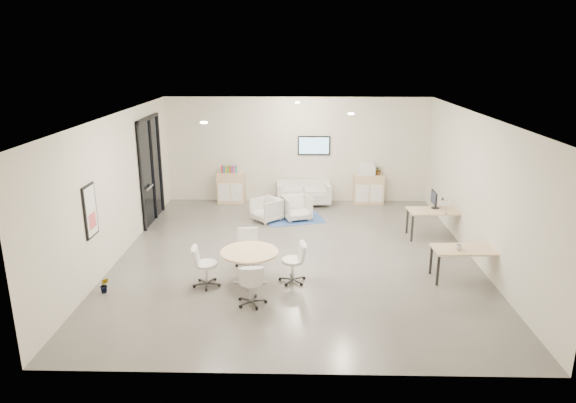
# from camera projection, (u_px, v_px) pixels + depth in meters

# --- Properties ---
(room_shell) EXTENTS (9.60, 10.60, 4.80)m
(room_shell) POSITION_uv_depth(u_px,v_px,m) (296.00, 188.00, 11.33)
(room_shell) COLOR #54514D
(room_shell) RESTS_ON ground
(glass_door) EXTENTS (0.09, 1.90, 2.85)m
(glass_door) POSITION_uv_depth(u_px,v_px,m) (151.00, 167.00, 13.85)
(glass_door) COLOR black
(glass_door) RESTS_ON room_shell
(artwork) EXTENTS (0.05, 0.54, 1.04)m
(artwork) POSITION_uv_depth(u_px,v_px,m) (90.00, 211.00, 9.90)
(artwork) COLOR black
(artwork) RESTS_ON room_shell
(wall_tv) EXTENTS (0.98, 0.06, 0.58)m
(wall_tv) POSITION_uv_depth(u_px,v_px,m) (314.00, 146.00, 15.56)
(wall_tv) COLOR black
(wall_tv) RESTS_ON room_shell
(ceiling_spots) EXTENTS (3.14, 4.14, 0.03)m
(ceiling_spots) POSITION_uv_depth(u_px,v_px,m) (288.00, 112.00, 11.69)
(ceiling_spots) COLOR #FFEAC6
(ceiling_spots) RESTS_ON room_shell
(sideboard_left) EXTENTS (0.83, 0.43, 0.93)m
(sideboard_left) POSITION_uv_depth(u_px,v_px,m) (231.00, 188.00, 15.78)
(sideboard_left) COLOR #D7AF81
(sideboard_left) RESTS_ON room_shell
(sideboard_right) EXTENTS (0.90, 0.44, 0.90)m
(sideboard_right) POSITION_uv_depth(u_px,v_px,m) (369.00, 189.00, 15.69)
(sideboard_right) COLOR #D7AF81
(sideboard_right) RESTS_ON room_shell
(books) EXTENTS (0.48, 0.14, 0.22)m
(books) POSITION_uv_depth(u_px,v_px,m) (229.00, 169.00, 15.63)
(books) COLOR red
(books) RESTS_ON sideboard_left
(printer) EXTENTS (0.55, 0.47, 0.36)m
(printer) POSITION_uv_depth(u_px,v_px,m) (367.00, 169.00, 15.52)
(printer) COLOR white
(printer) RESTS_ON sideboard_right
(loveseat) EXTENTS (1.66, 0.90, 0.60)m
(loveseat) POSITION_uv_depth(u_px,v_px,m) (304.00, 194.00, 15.61)
(loveseat) COLOR silver
(loveseat) RESTS_ON room_shell
(blue_rug) EXTENTS (1.79, 1.43, 0.01)m
(blue_rug) POSITION_uv_depth(u_px,v_px,m) (294.00, 219.00, 14.31)
(blue_rug) COLOR #2D4E8B
(blue_rug) RESTS_ON room_shell
(armchair_left) EXTENTS (0.93, 0.93, 0.70)m
(armchair_left) POSITION_uv_depth(u_px,v_px,m) (266.00, 209.00, 14.09)
(armchair_left) COLOR silver
(armchair_left) RESTS_ON room_shell
(armchair_right) EXTENTS (0.88, 0.85, 0.73)m
(armchair_right) POSITION_uv_depth(u_px,v_px,m) (297.00, 207.00, 14.21)
(armchair_right) COLOR silver
(armchair_right) RESTS_ON room_shell
(desk_rear) EXTENTS (1.43, 0.78, 0.72)m
(desk_rear) POSITION_uv_depth(u_px,v_px,m) (436.00, 213.00, 12.74)
(desk_rear) COLOR #D7AF81
(desk_rear) RESTS_ON room_shell
(desk_front) EXTENTS (1.34, 0.71, 0.68)m
(desk_front) POSITION_uv_depth(u_px,v_px,m) (466.00, 252.00, 10.37)
(desk_front) COLOR #D7AF81
(desk_front) RESTS_ON room_shell
(monitor) EXTENTS (0.20, 0.50, 0.44)m
(monitor) POSITION_uv_depth(u_px,v_px,m) (434.00, 199.00, 12.79)
(monitor) COLOR black
(monitor) RESTS_ON desk_rear
(round_table) EXTENTS (1.15, 1.15, 0.70)m
(round_table) POSITION_uv_depth(u_px,v_px,m) (249.00, 255.00, 10.19)
(round_table) COLOR #D7AF81
(round_table) RESTS_ON room_shell
(meeting_chairs) EXTENTS (2.37, 2.37, 0.82)m
(meeting_chairs) POSITION_uv_depth(u_px,v_px,m) (250.00, 265.00, 10.25)
(meeting_chairs) COLOR white
(meeting_chairs) RESTS_ON room_shell
(plant_cabinet) EXTENTS (0.33, 0.35, 0.22)m
(plant_cabinet) POSITION_uv_depth(u_px,v_px,m) (378.00, 171.00, 15.54)
(plant_cabinet) COLOR #3F7F3F
(plant_cabinet) RESTS_ON sideboard_right
(plant_floor) EXTENTS (0.23, 0.35, 0.14)m
(plant_floor) POSITION_uv_depth(u_px,v_px,m) (105.00, 289.00, 9.96)
(plant_floor) COLOR #3F7F3F
(plant_floor) RESTS_ON room_shell
(cup) EXTENTS (0.15, 0.13, 0.13)m
(cup) POSITION_uv_depth(u_px,v_px,m) (459.00, 247.00, 10.27)
(cup) COLOR white
(cup) RESTS_ON desk_front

